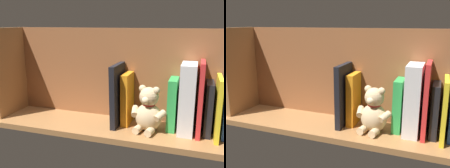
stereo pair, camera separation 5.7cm
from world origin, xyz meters
The scene contains 11 objects.
ground_plane centered at (0.00, 0.00, -1.10)cm, with size 97.20×24.77×2.20cm, color #9E6B3D.
shelf_back_panel centered at (0.00, -10.14, 18.48)cm, with size 97.20×1.50×36.96cm, color #935731.
shelf_side_divider centered at (46.60, 0.00, 18.48)cm, with size 2.40×18.77×36.96cm, color #9E6B3D.
book_1 centered at (-37.97, -1.35, 10.67)cm, with size 1.44×15.28×21.34cm, color yellow.
book_2 centered at (-35.05, -3.21, 9.47)cm, with size 2.51×11.55×18.94cm, color black.
book_3 centered at (-32.07, -2.15, 13.11)cm, with size 1.54×13.67×26.21cm, color red.
dictionary_thick_white centered at (-27.69, -2.36, 12.61)cm, with size 5.32×13.05×25.21cm, color silver.
book_4 centered at (-22.53, -3.74, 9.61)cm, with size 3.10×10.49×19.23cm, color green.
teddy_bear centered at (-14.37, 1.13, 7.44)cm, with size 13.46×12.10×16.90cm.
book_5 centered at (-5.15, -3.62, 10.07)cm, with size 2.74×10.73×20.14cm, color orange.
book_6 centered at (-1.83, -1.57, 11.89)cm, with size 2.01×14.84×23.77cm, color black.
Camera 2 is at (-35.67, 88.97, 39.28)cm, focal length 41.74 mm.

